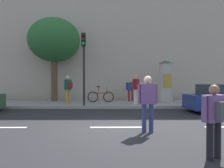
% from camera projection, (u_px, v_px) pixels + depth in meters
% --- Properties ---
extents(ground_plane, '(80.00, 80.00, 0.00)m').
position_uv_depth(ground_plane, '(116.00, 127.00, 7.76)').
color(ground_plane, '#232326').
extents(sidewalk_curb, '(36.00, 4.00, 0.15)m').
position_uv_depth(sidewalk_curb, '(113.00, 104.00, 14.76)').
color(sidewalk_curb, gray).
rests_on(sidewalk_curb, ground_plane).
extents(lane_markings, '(25.80, 0.16, 0.01)m').
position_uv_depth(lane_markings, '(116.00, 127.00, 7.76)').
color(lane_markings, silver).
rests_on(lane_markings, ground_plane).
extents(building_backdrop, '(36.00, 5.00, 10.90)m').
position_uv_depth(building_backdrop, '(112.00, 37.00, 19.67)').
color(building_backdrop, '#B7A893').
rests_on(building_backdrop, ground_plane).
extents(traffic_light, '(0.24, 0.45, 4.21)m').
position_uv_depth(traffic_light, '(84.00, 57.00, 12.93)').
color(traffic_light, black).
rests_on(traffic_light, sidewalk_curb).
extents(poster_column, '(1.01, 1.01, 2.84)m').
position_uv_depth(poster_column, '(166.00, 81.00, 15.22)').
color(poster_column, '#B2ADA3').
rests_on(poster_column, sidewalk_curb).
extents(street_tree, '(3.68, 3.68, 5.93)m').
position_uv_depth(street_tree, '(54.00, 40.00, 15.93)').
color(street_tree, brown).
rests_on(street_tree, sidewalk_curb).
extents(pedestrian_near_pole, '(0.63, 0.27, 1.77)m').
position_uv_depth(pedestrian_near_pole, '(148.00, 99.00, 6.96)').
color(pedestrian_near_pole, navy).
rests_on(pedestrian_near_pole, ground_plane).
extents(pedestrian_with_bag, '(0.60, 0.52, 1.55)m').
position_uv_depth(pedestrian_with_bag, '(215.00, 115.00, 4.59)').
color(pedestrian_with_bag, black).
rests_on(pedestrian_with_bag, ground_plane).
extents(pedestrian_tallest, '(0.51, 0.54, 1.78)m').
position_uv_depth(pedestrian_tallest, '(68.00, 87.00, 13.91)').
color(pedestrian_tallest, '#B78C33').
rests_on(pedestrian_tallest, sidewalk_curb).
extents(pedestrian_with_backpack, '(0.67, 0.43, 1.54)m').
position_uv_depth(pedestrian_with_backpack, '(131.00, 88.00, 15.92)').
color(pedestrian_with_backpack, maroon).
rests_on(pedestrian_with_backpack, sidewalk_curb).
extents(pedestrian_in_red_top, '(0.48, 0.52, 1.80)m').
position_uv_depth(pedestrian_in_red_top, '(136.00, 87.00, 13.93)').
color(pedestrian_in_red_top, silver).
rests_on(pedestrian_in_red_top, sidewalk_curb).
extents(bicycle_leaning, '(1.77, 0.10, 1.09)m').
position_uv_depth(bicycle_leaning, '(101.00, 96.00, 15.10)').
color(bicycle_leaning, black).
rests_on(bicycle_leaning, sidewalk_curb).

